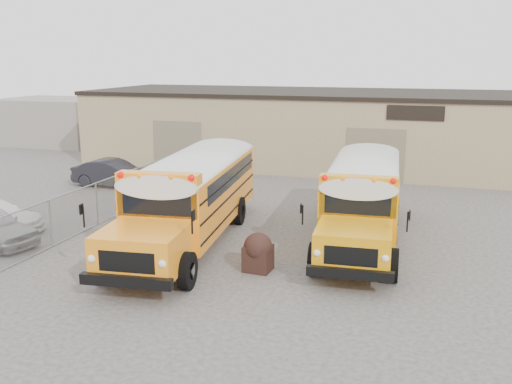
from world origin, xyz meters
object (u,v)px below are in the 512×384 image
(school_bus_right, at_px, (371,163))
(tarp_bundle, at_px, (258,251))
(school_bus_left, at_px, (233,160))
(car_dark, at_px, (113,173))

(school_bus_right, bearing_deg, tarp_bundle, -101.73)
(school_bus_left, height_order, car_dark, school_bus_left)
(school_bus_left, height_order, school_bus_right, school_bus_left)
(school_bus_left, distance_m, car_dark, 7.09)
(car_dark, bearing_deg, school_bus_left, -91.30)
(tarp_bundle, bearing_deg, school_bus_left, 114.53)
(school_bus_left, distance_m, tarp_bundle, 10.16)
(school_bus_right, xyz_separation_m, car_dark, (-13.46, -1.50, -1.06))
(school_bus_right, relative_size, car_dark, 2.42)
(school_bus_left, bearing_deg, school_bus_right, 15.80)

